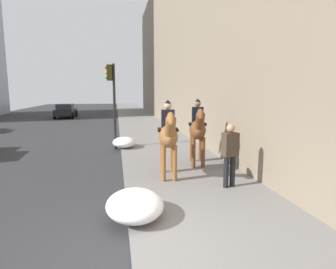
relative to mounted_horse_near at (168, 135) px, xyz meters
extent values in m
cube|color=slate|center=(-3.92, -0.57, -1.34)|extent=(120.00, 3.77, 0.12)
ellipsoid|color=brown|center=(0.08, -0.01, -0.04)|extent=(1.55, 0.71, 0.66)
cylinder|color=brown|center=(-0.38, -0.12, -0.76)|extent=(0.13, 0.13, 1.04)
cylinder|color=brown|center=(-0.35, 0.20, -0.76)|extent=(0.13, 0.13, 1.04)
cylinder|color=brown|center=(0.51, -0.21, -0.76)|extent=(0.13, 0.13, 1.04)
cylinder|color=brown|center=(0.54, 0.11, -0.76)|extent=(0.13, 0.13, 1.04)
cylinder|color=brown|center=(-0.69, 0.07, 0.31)|extent=(0.66, 0.34, 0.68)
ellipsoid|color=brown|center=(-0.90, 0.09, 0.56)|extent=(0.64, 0.28, 0.49)
cylinder|color=black|center=(0.79, -0.08, -0.14)|extent=(0.29, 0.13, 0.55)
cube|color=black|center=(0.13, -0.01, 0.14)|extent=(0.50, 0.64, 0.08)
cube|color=black|center=(0.13, -0.01, 0.45)|extent=(0.32, 0.41, 0.55)
sphere|color=#D8AD8C|center=(0.13, -0.01, 0.85)|extent=(0.22, 0.22, 0.22)
cone|color=black|center=(0.13, -0.01, 0.97)|extent=(0.22, 0.22, 0.10)
ellipsoid|color=brown|center=(1.33, -1.27, -0.04)|extent=(1.58, 0.83, 0.66)
cylinder|color=brown|center=(0.86, -1.34, -0.76)|extent=(0.13, 0.13, 1.04)
cylinder|color=brown|center=(0.92, -1.03, -0.76)|extent=(0.13, 0.13, 1.04)
cylinder|color=brown|center=(1.74, -1.51, -0.76)|extent=(0.13, 0.13, 1.04)
cylinder|color=brown|center=(1.80, -1.20, -0.76)|extent=(0.13, 0.13, 1.04)
cylinder|color=brown|center=(0.57, -1.13, 0.31)|extent=(0.67, 0.39, 0.68)
ellipsoid|color=brown|center=(0.37, -1.09, 0.56)|extent=(0.66, 0.33, 0.49)
cylinder|color=black|center=(2.03, -1.41, -0.14)|extent=(0.30, 0.15, 0.55)
cube|color=black|center=(1.38, -1.28, 0.14)|extent=(0.55, 0.67, 0.08)
cube|color=black|center=(1.38, -1.28, 0.46)|extent=(0.35, 0.43, 0.55)
sphere|color=#8C664C|center=(1.38, -1.28, 0.85)|extent=(0.22, 0.22, 0.22)
cone|color=black|center=(1.38, -1.28, 0.97)|extent=(0.23, 0.23, 0.10)
cylinder|color=black|center=(-1.18, -1.35, -0.85)|extent=(0.14, 0.14, 0.85)
cylinder|color=black|center=(-1.14, -1.55, -0.85)|extent=(0.14, 0.14, 0.85)
cube|color=#3F3326|center=(-1.16, -1.45, -0.12)|extent=(0.33, 0.44, 0.62)
sphere|color=tan|center=(-1.16, -1.45, 0.31)|extent=(0.22, 0.22, 0.22)
cube|color=black|center=(22.35, 6.54, -0.78)|extent=(4.28, 1.74, 0.60)
cube|color=#262D38|center=(22.09, 6.53, -0.22)|extent=(1.97, 1.51, 0.52)
cylinder|color=black|center=(23.67, 7.40, -1.08)|extent=(0.64, 0.22, 0.64)
cylinder|color=black|center=(23.68, 5.69, -1.08)|extent=(0.64, 0.22, 0.64)
cylinder|color=black|center=(21.02, 7.38, -1.08)|extent=(0.64, 0.22, 0.64)
cylinder|color=black|center=(21.03, 5.67, -1.08)|extent=(0.64, 0.22, 0.64)
cylinder|color=black|center=(5.12, 1.55, 0.55)|extent=(0.12, 0.12, 3.89)
cube|color=#2D280C|center=(5.12, 1.73, 2.09)|extent=(0.20, 0.24, 0.70)
sphere|color=red|center=(5.12, 1.86, 2.31)|extent=(0.14, 0.14, 0.14)
sphere|color=orange|center=(5.12, 1.86, 2.09)|extent=(0.14, 0.14, 0.14)
sphere|color=green|center=(5.12, 1.86, 1.87)|extent=(0.14, 0.14, 0.14)
ellipsoid|color=white|center=(-2.59, 1.16, -1.02)|extent=(1.51, 1.17, 0.52)
ellipsoid|color=white|center=(4.90, 1.16, -1.05)|extent=(1.36, 1.04, 0.47)
camera|label=1|loc=(-8.14, 1.48, 1.26)|focal=30.57mm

